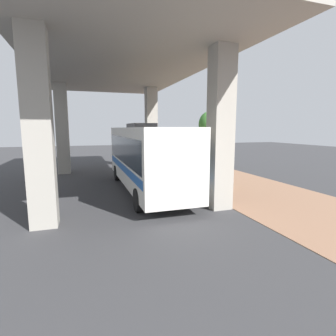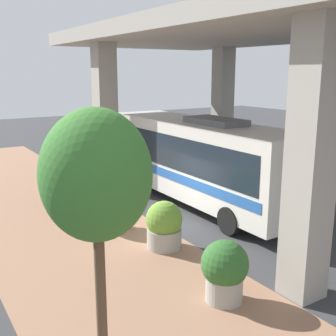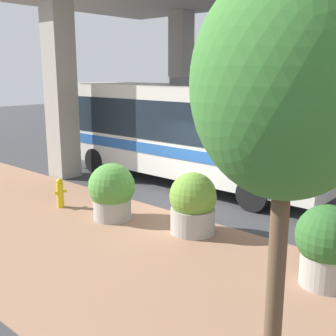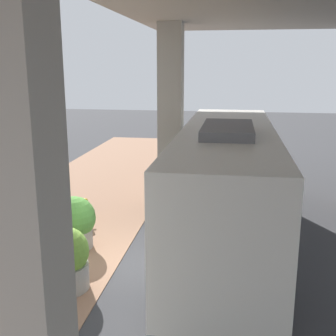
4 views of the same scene
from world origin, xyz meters
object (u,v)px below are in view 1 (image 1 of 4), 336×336
(bus, at_px, (145,154))
(planter_back, at_px, (208,170))
(planter_middle, at_px, (175,160))
(fire_hydrant, at_px, (228,180))
(planter_front, at_px, (185,166))
(street_tree_near, at_px, (209,125))

(bus, xyz_separation_m, planter_back, (-4.34, -0.91, -1.25))
(planter_middle, bearing_deg, bus, 58.25)
(fire_hydrant, bearing_deg, planter_front, -76.41)
(bus, xyz_separation_m, planter_front, (-3.69, -3.19, -1.28))
(planter_back, xyz_separation_m, street_tree_near, (-3.34, -6.54, 3.02))
(bus, relative_size, planter_front, 6.79)
(planter_front, height_order, street_tree_near, street_tree_near)
(planter_front, relative_size, planter_back, 1.00)
(fire_hydrant, relative_size, planter_middle, 0.57)
(planter_front, bearing_deg, planter_middle, -97.42)
(fire_hydrant, height_order, planter_middle, planter_middle)
(bus, height_order, street_tree_near, street_tree_near)
(bus, relative_size, planter_back, 6.76)
(planter_middle, distance_m, planter_back, 5.79)
(planter_back, bearing_deg, planter_front, -74.02)
(fire_hydrant, bearing_deg, bus, -12.10)
(planter_back, bearing_deg, planter_middle, -88.06)
(fire_hydrant, xyz_separation_m, planter_back, (0.36, -1.92, 0.33))
(fire_hydrant, height_order, planter_back, planter_back)
(fire_hydrant, relative_size, street_tree_near, 0.18)
(bus, distance_m, fire_hydrant, 5.06)
(planter_middle, xyz_separation_m, street_tree_near, (-3.54, -0.75, 2.98))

